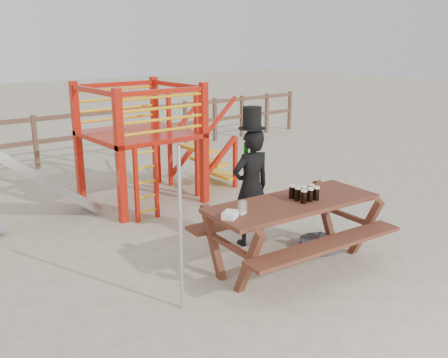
% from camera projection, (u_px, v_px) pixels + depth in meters
% --- Properties ---
extents(ground, '(60.00, 60.00, 0.00)m').
position_uv_depth(ground, '(275.00, 274.00, 6.18)').
color(ground, '#BEB194').
rests_on(ground, ground).
extents(back_fence, '(15.09, 0.09, 1.20)m').
position_uv_depth(back_fence, '(57.00, 134.00, 11.22)').
color(back_fence, brown).
rests_on(back_fence, ground).
extents(playground_fort, '(4.71, 1.84, 2.10)m').
position_uv_depth(playground_fort, '(137.00, 142.00, 8.64)').
color(playground_fort, red).
rests_on(playground_fort, ground).
extents(picnic_table, '(2.35, 1.73, 0.86)m').
position_uv_depth(picnic_table, '(292.00, 225.00, 6.27)').
color(picnic_table, brown).
rests_on(picnic_table, ground).
extents(man_with_hat, '(0.63, 0.45, 1.94)m').
position_uv_depth(man_with_hat, '(251.00, 184.00, 6.87)').
color(man_with_hat, black).
rests_on(man_with_hat, ground).
extents(metal_pole, '(0.04, 0.04, 1.79)m').
position_uv_depth(metal_pole, '(181.00, 231.00, 5.15)').
color(metal_pole, '#B2B2B7').
rests_on(metal_pole, ground).
extents(parasol_base, '(0.57, 0.57, 0.24)m').
position_uv_depth(parasol_base, '(320.00, 244.00, 6.89)').
color(parasol_base, '#3B3B40').
rests_on(parasol_base, ground).
extents(paper_bag, '(0.23, 0.21, 0.08)m').
position_uv_depth(paper_bag, '(230.00, 215.00, 5.58)').
color(paper_bag, white).
rests_on(paper_bag, picnic_table).
extents(stout_pints, '(0.32, 0.32, 0.17)m').
position_uv_depth(stout_pints, '(305.00, 193.00, 6.20)').
color(stout_pints, black).
rests_on(stout_pints, picnic_table).
extents(empty_glasses, '(0.13, 0.09, 0.15)m').
position_uv_depth(empty_glasses, '(243.00, 208.00, 5.72)').
color(empty_glasses, silver).
rests_on(empty_glasses, picnic_table).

